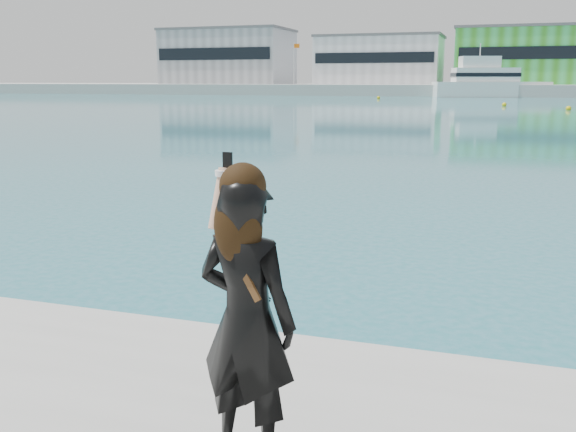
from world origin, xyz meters
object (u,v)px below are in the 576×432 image
object	(u,v)px
motor_yacht	(488,82)
buoy_extra	(568,110)
buoy_far	(378,99)
woman	(246,312)
buoy_near	(504,106)

from	to	relation	value
motor_yacht	buoy_extra	xyz separation A→B (m)	(8.44, -47.88, -2.47)
buoy_far	woman	xyz separation A→B (m)	(16.49, -95.84, 1.63)
woman	motor_yacht	bearing A→B (deg)	-79.55
buoy_extra	woman	bearing A→B (deg)	-96.63
woman	buoy_far	bearing A→B (deg)	-70.29
motor_yacht	buoy_extra	size ratio (longest dim) A/B	39.04
buoy_far	buoy_extra	size ratio (longest dim) A/B	1.00
buoy_near	woman	distance (m)	72.43
buoy_far	buoy_near	bearing A→B (deg)	-52.25
buoy_extra	buoy_far	bearing A→B (deg)	127.06
motor_yacht	buoy_extra	bearing A→B (deg)	-96.05
buoy_near	buoy_extra	xyz separation A→B (m)	(5.79, -8.26, 0.00)
motor_yacht	buoy_extra	distance (m)	48.68
motor_yacht	buoy_far	xyz separation A→B (m)	(-15.51, -16.17, -2.47)
buoy_far	buoy_extra	world-z (taller)	same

